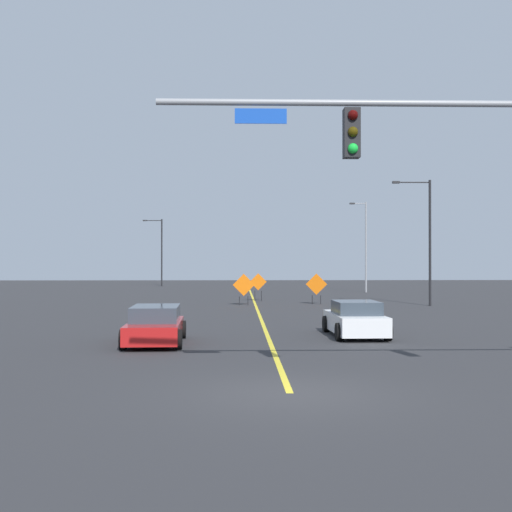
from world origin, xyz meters
TOP-DOWN VIEW (x-y plane):
  - ground at (0.00, 0.00)m, footprint 163.43×163.43m
  - road_centre_stripe at (0.00, 45.40)m, footprint 0.16×90.79m
  - street_lamp_mid_right at (10.62, 26.85)m, footprint 2.42×0.24m
  - street_lamp_mid_left at (-9.71, 59.28)m, footprint 2.16×0.24m
  - street_lamp_far_right at (10.17, 44.66)m, footprint 1.53×0.24m
  - construction_sign_median_far at (-0.75, 27.75)m, footprint 1.39×0.28m
  - construction_sign_right_shoulder at (0.30, 32.28)m, footprint 1.19×0.06m
  - construction_sign_left_lane at (3.95, 28.60)m, footprint 1.36×0.29m
  - car_red_approaching at (-3.90, 8.54)m, footprint 2.09×4.40m
  - car_white_mid at (3.25, 10.48)m, footprint 2.02×4.25m

SIDE VIEW (x-z plane):
  - ground at x=0.00m, z-range 0.00..0.00m
  - road_centre_stripe at x=0.00m, z-range 0.00..0.01m
  - car_red_approaching at x=-3.90m, z-range -0.02..1.25m
  - car_white_mid at x=3.25m, z-range -0.04..1.28m
  - construction_sign_median_far at x=-0.75m, z-range 0.22..2.21m
  - construction_sign_left_lane at x=3.95m, z-range 0.23..2.21m
  - construction_sign_right_shoulder at x=0.30m, z-range 0.26..2.19m
  - street_lamp_mid_left at x=-9.71m, z-range 0.44..7.83m
  - street_lamp_mid_right at x=10.62m, z-range 0.47..8.29m
  - street_lamp_far_right at x=10.17m, z-range 0.38..8.44m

